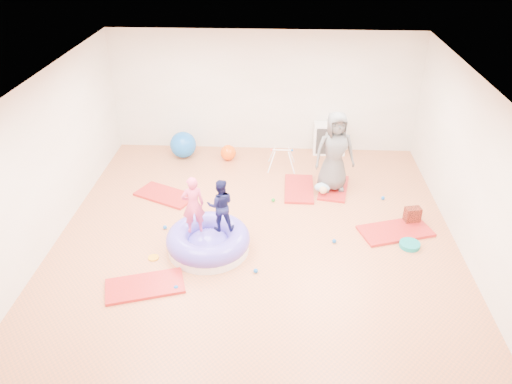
{
  "coord_description": "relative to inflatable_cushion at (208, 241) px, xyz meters",
  "views": [
    {
      "loc": [
        0.38,
        -6.99,
        5.14
      ],
      "look_at": [
        0.0,
        0.3,
        0.9
      ],
      "focal_mm": 35.0,
      "sensor_mm": 36.0,
      "label": 1
    }
  ],
  "objects": [
    {
      "name": "backpack",
      "position": [
        3.64,
        1.01,
        -0.01
      ],
      "size": [
        0.31,
        0.23,
        0.33
      ],
      "primitive_type": "cube",
      "rotation": [
        0.0,
        0.0,
        0.21
      ],
      "color": "#9F2B17",
      "rests_on": "ground"
    },
    {
      "name": "gym_mat_center_back",
      "position": [
        1.59,
        2.14,
        -0.15
      ],
      "size": [
        0.6,
        1.17,
        0.05
      ],
      "primitive_type": "cube",
      "rotation": [
        0.0,
        0.0,
        1.56
      ],
      "color": "#AA1C3E",
      "rests_on": "ground"
    },
    {
      "name": "gym_mat_mid_left",
      "position": [
        -1.12,
        1.74,
        -0.15
      ],
      "size": [
        1.33,
        1.05,
        0.05
      ],
      "primitive_type": "cube",
      "rotation": [
        0.0,
        0.0,
        -0.45
      ],
      "color": "#AA1C3E",
      "rests_on": "ground"
    },
    {
      "name": "adult_caregiver",
      "position": [
        2.26,
        2.18,
        0.7
      ],
      "size": [
        0.89,
        0.66,
        1.65
      ],
      "primitive_type": "imported",
      "rotation": [
        0.0,
        0.0,
        0.18
      ],
      "color": "#525252",
      "rests_on": "gym_mat_rear_right"
    },
    {
      "name": "gym_mat_rear_right",
      "position": [
        2.31,
        2.22,
        -0.15
      ],
      "size": [
        0.74,
        1.18,
        0.05
      ],
      "primitive_type": "cube",
      "rotation": [
        0.0,
        0.0,
        1.39
      ],
      "color": "#AA1C3E",
      "rests_on": "ground"
    },
    {
      "name": "room",
      "position": [
        0.79,
        0.15,
        1.23
      ],
      "size": [
        7.01,
        8.01,
        2.81
      ],
      "color": "#D07645",
      "rests_on": "ground"
    },
    {
      "name": "gym_mat_front_left",
      "position": [
        -0.85,
        -1.02,
        -0.15
      ],
      "size": [
        1.31,
        0.92,
        0.05
      ],
      "primitive_type": "cube",
      "rotation": [
        0.0,
        0.0,
        0.31
      ],
      "color": "#AA1C3E",
      "rests_on": "ground"
    },
    {
      "name": "exercise_ball_orange",
      "position": [
        -0.01,
        3.46,
        0.0
      ],
      "size": [
        0.36,
        0.36,
        0.36
      ],
      "primitive_type": "sphere",
      "color": "#F8540D",
      "rests_on": "ground"
    },
    {
      "name": "child_navy",
      "position": [
        0.22,
        0.11,
        0.7
      ],
      "size": [
        0.49,
        0.41,
        0.93
      ],
      "primitive_type": "imported",
      "rotation": [
        0.0,
        0.0,
        3.26
      ],
      "color": "#11133C",
      "rests_on": "inflatable_cushion"
    },
    {
      "name": "gym_mat_right",
      "position": [
        3.29,
        0.69,
        -0.15
      ],
      "size": [
        1.4,
        1.0,
        0.05
      ],
      "primitive_type": "cube",
      "rotation": [
        0.0,
        0.0,
        0.32
      ],
      "color": "#AA1C3E",
      "rests_on": "ground"
    },
    {
      "name": "balance_disc",
      "position": [
        3.45,
        0.26,
        -0.14
      ],
      "size": [
        0.35,
        0.35,
        0.08
      ],
      "primitive_type": "cylinder",
      "color": "#0E8380",
      "rests_on": "ground"
    },
    {
      "name": "ball_pit_balls",
      "position": [
        1.01,
        0.45,
        -0.14
      ],
      "size": [
        4.21,
        2.95,
        0.08
      ],
      "color": "blue",
      "rests_on": "ground"
    },
    {
      "name": "inflatable_cushion",
      "position": [
        0.0,
        0.0,
        0.0
      ],
      "size": [
        1.42,
        1.42,
        0.45
      ],
      "rotation": [
        0.0,
        0.0,
        -0.2
      ],
      "color": "white",
      "rests_on": "ground"
    },
    {
      "name": "yellow_toy",
      "position": [
        -0.89,
        -0.3,
        -0.16
      ],
      "size": [
        0.18,
        0.18,
        0.03
      ],
      "primitive_type": "cylinder",
      "color": "#FFAB1F",
      "rests_on": "ground"
    },
    {
      "name": "child_pink",
      "position": [
        -0.22,
        0.02,
        0.75
      ],
      "size": [
        0.43,
        0.34,
        1.03
      ],
      "primitive_type": "imported",
      "rotation": [
        0.0,
        0.0,
        3.43
      ],
      "color": "#DF446E",
      "rests_on": "inflatable_cushion"
    },
    {
      "name": "infant",
      "position": [
        2.06,
        1.99,
        -0.03
      ],
      "size": [
        0.33,
        0.34,
        0.2
      ],
      "color": "#9AC3DD",
      "rests_on": "gym_mat_rear_right"
    },
    {
      "name": "infant_play_gym",
      "position": [
        1.21,
        3.09,
        0.14
      ],
      "size": [
        0.61,
        0.58,
        0.47
      ],
      "rotation": [
        0.0,
        0.0,
        -0.31
      ],
      "color": "white",
      "rests_on": "ground"
    },
    {
      "name": "cube_shelf",
      "position": [
        2.32,
        3.94,
        0.19
      ],
      "size": [
        0.74,
        0.36,
        0.74
      ],
      "color": "white",
      "rests_on": "ground"
    },
    {
      "name": "exercise_ball_blue",
      "position": [
        -1.06,
        3.57,
        0.13
      ],
      "size": [
        0.6,
        0.6,
        0.6
      ],
      "primitive_type": "sphere",
      "color": "blue",
      "rests_on": "ground"
    }
  ]
}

